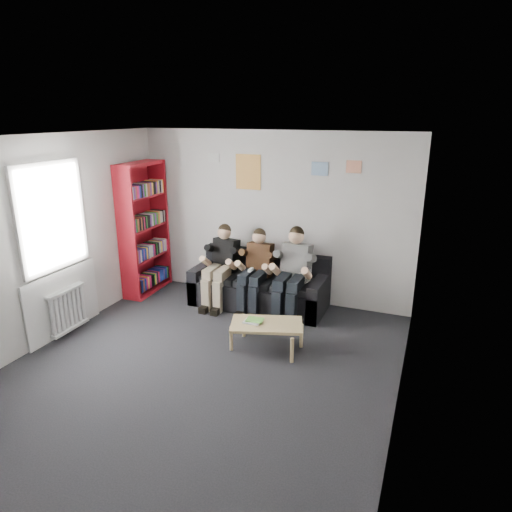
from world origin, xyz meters
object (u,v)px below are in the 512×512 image
(coffee_table, at_px, (267,326))
(bookshelf, at_px, (144,229))
(person_middle, at_px, (255,271))
(person_left, at_px, (221,266))
(sofa, at_px, (260,287))
(person_right, at_px, (292,274))

(coffee_table, bearing_deg, bookshelf, 155.96)
(person_middle, bearing_deg, person_left, -179.53)
(coffee_table, distance_m, person_middle, 1.30)
(bookshelf, bearing_deg, person_middle, -4.16)
(bookshelf, relative_size, coffee_table, 2.41)
(sofa, distance_m, coffee_table, 1.44)
(sofa, bearing_deg, person_right, -18.65)
(sofa, height_order, person_middle, person_middle)
(person_middle, height_order, person_right, person_right)
(person_right, bearing_deg, bookshelf, -174.87)
(bookshelf, height_order, person_right, bookshelf)
(bookshelf, xyz_separation_m, person_middle, (2.01, -0.05, -0.47))
(sofa, xyz_separation_m, bookshelf, (-2.01, -0.14, 0.80))
(coffee_table, bearing_deg, sofa, 114.78)
(bookshelf, height_order, coffee_table, bookshelf)
(coffee_table, distance_m, person_right, 1.16)
(sofa, bearing_deg, coffee_table, -65.22)
(sofa, xyz_separation_m, person_left, (-0.59, -0.20, 0.34))
(sofa, bearing_deg, person_left, -161.68)
(bookshelf, distance_m, person_middle, 2.06)
(person_left, xyz_separation_m, person_middle, (0.59, 0.00, -0.01))
(bookshelf, distance_m, person_left, 1.49)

